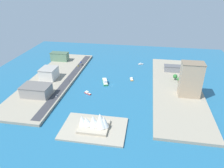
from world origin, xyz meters
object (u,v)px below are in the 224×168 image
Objects in this scene: carpark_squat_concrete at (36,90)px; hatchback_blue at (81,62)px; hotel_broad_white at (49,73)px; apartment_midrise_tan at (191,80)px; yacht_sleek_gray at (141,64)px; taxi_yellow_cab at (78,66)px; suv_black at (82,65)px; tugboat_red at (88,93)px; traffic_light_waterfront at (70,82)px; terminal_long_green at (60,57)px; ferry_green_doubledeck at (105,81)px; warehouse_low_gray at (176,69)px; water_taxi_orange at (132,79)px; opera_landmark at (95,122)px; sedan_silver at (57,96)px.

carpark_squat_concrete is 135.82m from hatchback_blue.
apartment_midrise_tan is at bearing 174.65° from hotel_broad_white.
taxi_yellow_cab is at bearing 17.77° from yacht_sleek_gray.
hatchback_blue is 1.04× the size of suv_black.
apartment_midrise_tan is (-140.98, -13.10, 26.33)m from tugboat_red.
carpark_squat_concrete reaches higher than suv_black.
apartment_midrise_tan is at bearing 178.47° from traffic_light_waterfront.
carpark_squat_concrete is (-21.57, 137.60, -0.59)m from terminal_long_green.
ferry_green_doubledeck is 2.60× the size of yacht_sleek_gray.
warehouse_low_gray is 183.49m from traffic_light_waterfront.
apartment_midrise_tan is at bearing 121.52° from yacht_sleek_gray.
warehouse_low_gray reaches higher than suv_black.
warehouse_low_gray is at bearing -143.72° from tugboat_red.
water_taxi_orange is 84.05m from warehouse_low_gray.
opera_landmark is (40.12, 206.14, 8.54)m from yacht_sleek_gray.
apartment_midrise_tan is 175.06m from traffic_light_waterfront.
taxi_yellow_cab is at bearing 153.05° from terminal_long_green.
hotel_broad_white is (72.77, -33.10, 11.16)m from tugboat_red.
hotel_broad_white is 55.43m from carpark_squat_concrete.
yacht_sleek_gray is 172.29m from hotel_broad_white.
tugboat_red is 2.41× the size of sedan_silver.
water_taxi_orange is 0.31× the size of carpark_squat_concrete.
warehouse_low_gray is 221.25m from terminal_long_green.
hatchback_blue is at bearing -28.07° from apartment_midrise_tan.
suv_black is at bearing -69.08° from opera_landmark.
opera_landmark reaches higher than taxi_yellow_cab.
hotel_broad_white is (90.56, 6.24, 10.08)m from ferry_green_doubledeck.
ferry_green_doubledeck is 43.19m from tugboat_red.
warehouse_low_gray is 1.21× the size of terminal_long_green.
hotel_broad_white reaches higher than ferry_green_doubledeck.
sedan_silver is (38.34, 20.31, 3.11)m from tugboat_red.
carpark_squat_concrete is (136.30, 150.96, 10.08)m from yacht_sleek_gray.
terminal_long_green is (157.88, 13.36, 10.67)m from yacht_sleek_gray.
carpark_squat_concrete reaches higher than yacht_sleek_gray.
terminal_long_green is 251.39m from apartment_midrise_tan.
sedan_silver reaches higher than yacht_sleek_gray.
terminal_long_green is at bearing 4.84° from yacht_sleek_gray.
traffic_light_waterfront is at bearing 158.94° from hotel_broad_white.
carpark_squat_concrete is 5.99× the size of traffic_light_waterfront.
carpark_squat_concrete is at bearing 78.51° from taxi_yellow_cab.
hotel_broad_white is 0.72× the size of carpark_squat_concrete.
taxi_yellow_cab is (184.06, -79.72, -23.18)m from apartment_midrise_tan.
sedan_silver is (170.81, 117.54, -4.27)m from warehouse_low_gray.
yacht_sleek_gray is at bearing -164.09° from suv_black.
sedan_silver is at bearing 54.07° from yacht_sleek_gray.
carpark_squat_concrete is 52.05m from traffic_light_waterfront.
yacht_sleek_gray is at bearing -175.16° from terminal_long_green.
terminal_long_green reaches higher than hatchback_blue.
taxi_yellow_cab is 8.03m from suv_black.
apartment_midrise_tan is (-8.50, 84.13, 18.95)m from warehouse_low_gray.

